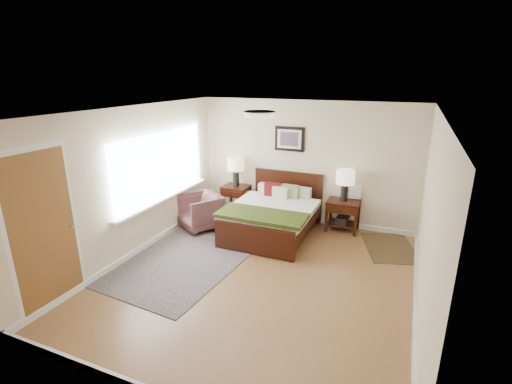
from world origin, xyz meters
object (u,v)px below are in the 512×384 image
bed (273,211)px  armchair (200,212)px  lamp_right (345,180)px  nightstand_left (236,192)px  nightstand_right (343,213)px  rug_persian (182,262)px  lamp_left (236,167)px

bed → armchair: bed is taller
bed → lamp_right: (1.21, 0.71, 0.57)m
nightstand_left → armchair: 1.04m
armchair → lamp_right: bearing=52.2°
nightstand_right → armchair: armchair is taller
nightstand_left → nightstand_right: nightstand_left is taller
nightstand_left → rug_persian: 2.40m
rug_persian → bed: bearing=63.2°
nightstand_left → armchair: bearing=-108.7°
nightstand_right → lamp_right: (0.00, 0.01, 0.67)m
lamp_left → rug_persian: bearing=-87.0°
lamp_left → armchair: (-0.33, -0.99, -0.73)m
nightstand_left → lamp_right: lamp_right is taller
nightstand_right → armchair: size_ratio=0.81×
lamp_right → bed: bearing=-149.6°
bed → nightstand_right: size_ratio=3.08×
nightstand_left → lamp_left: bearing=90.0°
nightstand_left → nightstand_right: 2.33m
nightstand_right → lamp_left: (-2.33, 0.01, 0.71)m
rug_persian → lamp_right: bearing=51.3°
bed → nightstand_right: (1.21, 0.69, -0.10)m
nightstand_right → bed: bearing=-150.1°
nightstand_right → rug_persian: nightstand_right is taller
nightstand_right → rug_persian: 3.24m
lamp_right → lamp_left: bearing=180.0°
nightstand_left → nightstand_right: size_ratio=1.05×
nightstand_right → lamp_left: 2.43m
lamp_right → nightstand_right: bearing=-90.0°
rug_persian → lamp_left: bearing=97.4°
rug_persian → nightstand_right: bearing=51.2°
lamp_right → rug_persian: lamp_right is taller
bed → lamp_right: size_ratio=3.13×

